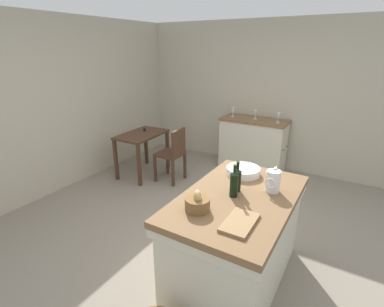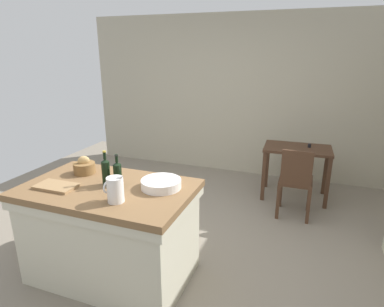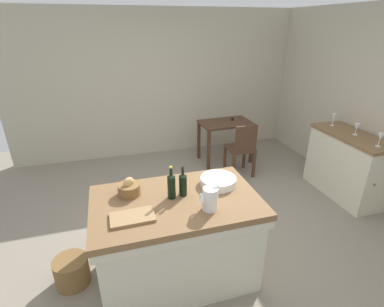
{
  "view_description": "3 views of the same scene",
  "coord_description": "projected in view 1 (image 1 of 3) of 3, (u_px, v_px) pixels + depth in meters",
  "views": [
    {
      "loc": [
        -2.6,
        -1.39,
        2.14
      ],
      "look_at": [
        0.24,
        0.32,
        0.91
      ],
      "focal_mm": 26.97,
      "sensor_mm": 36.0,
      "label": 1
    },
    {
      "loc": [
        1.16,
        -2.77,
        2.03
      ],
      "look_at": [
        -0.0,
        0.35,
        0.97
      ],
      "focal_mm": 30.51,
      "sensor_mm": 36.0,
      "label": 2
    },
    {
      "loc": [
        -0.92,
        -2.7,
        2.32
      ],
      "look_at": [
        -0.05,
        0.27,
        0.93
      ],
      "focal_mm": 27.0,
      "sensor_mm": 36.0,
      "label": 3
    }
  ],
  "objects": [
    {
      "name": "wash_bowl",
      "position": [
        243.0,
        171.0,
        2.97
      ],
      "size": [
        0.35,
        0.35,
        0.08
      ],
      "primitive_type": "cylinder",
      "color": "white",
      "rests_on": "island_table"
    },
    {
      "name": "pitcher",
      "position": [
        273.0,
        181.0,
        2.6
      ],
      "size": [
        0.17,
        0.13,
        0.24
      ],
      "color": "white",
      "rests_on": "island_table"
    },
    {
      "name": "wine_bottle_amber",
      "position": [
        234.0,
        183.0,
        2.5
      ],
      "size": [
        0.07,
        0.07,
        0.31
      ],
      "color": "black",
      "rests_on": "island_table"
    },
    {
      "name": "island_table",
      "position": [
        236.0,
        235.0,
        2.7
      ],
      "size": [
        1.49,
        0.92,
        0.9
      ],
      "color": "brown",
      "rests_on": "ground"
    },
    {
      "name": "wall_right",
      "position": [
        276.0,
        97.0,
        5.14
      ],
      "size": [
        0.12,
        5.2,
        2.6
      ],
      "primitive_type": "cube",
      "color": "#B2AA93",
      "rests_on": "ground"
    },
    {
      "name": "wall_back",
      "position": [
        53.0,
        107.0,
        4.31
      ],
      "size": [
        5.32,
        0.12,
        2.6
      ],
      "primitive_type": "cube",
      "color": "#B2AA93",
      "rests_on": "ground"
    },
    {
      "name": "wine_glass_far_left",
      "position": [
        278.0,
        116.0,
        4.84
      ],
      "size": [
        0.07,
        0.07,
        0.17
      ],
      "color": "white",
      "rests_on": "side_cabinet"
    },
    {
      "name": "side_cabinet",
      "position": [
        253.0,
        144.0,
        5.27
      ],
      "size": [
        0.52,
        1.18,
        0.94
      ],
      "color": "brown",
      "rests_on": "ground"
    },
    {
      "name": "wine_glass_middle",
      "position": [
        233.0,
        110.0,
        5.26
      ],
      "size": [
        0.07,
        0.07,
        0.18
      ],
      "color": "white",
      "rests_on": "side_cabinet"
    },
    {
      "name": "wooden_chair",
      "position": [
        173.0,
        153.0,
        4.75
      ],
      "size": [
        0.4,
        0.4,
        0.91
      ],
      "color": "#472D1E",
      "rests_on": "ground"
    },
    {
      "name": "bread_basket",
      "position": [
        197.0,
        203.0,
        2.31
      ],
      "size": [
        0.2,
        0.2,
        0.17
      ],
      "color": "brown",
      "rests_on": "island_table"
    },
    {
      "name": "cutting_board",
      "position": [
        240.0,
        222.0,
        2.14
      ],
      "size": [
        0.36,
        0.21,
        0.02
      ],
      "primitive_type": "cube",
      "rotation": [
        0.0,
        0.0,
        0.02
      ],
      "color": "#99754C",
      "rests_on": "island_table"
    },
    {
      "name": "writing_desk",
      "position": [
        142.0,
        140.0,
        4.98
      ],
      "size": [
        0.92,
        0.6,
        0.8
      ],
      "color": "#472D1E",
      "rests_on": "ground"
    },
    {
      "name": "wine_bottle_dark",
      "position": [
        237.0,
        179.0,
        2.6
      ],
      "size": [
        0.07,
        0.07,
        0.29
      ],
      "color": "black",
      "rests_on": "island_table"
    },
    {
      "name": "ground_plane",
      "position": [
        205.0,
        234.0,
        3.5
      ],
      "size": [
        6.76,
        6.76,
        0.0
      ],
      "primitive_type": "plane",
      "color": "gray"
    },
    {
      "name": "wine_glass_left",
      "position": [
        255.0,
        113.0,
        5.08
      ],
      "size": [
        0.07,
        0.07,
        0.16
      ],
      "color": "white",
      "rests_on": "side_cabinet"
    }
  ]
}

